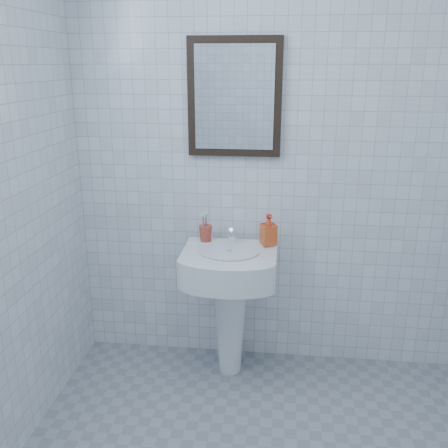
# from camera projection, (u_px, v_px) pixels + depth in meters

# --- Properties ---
(wall_back) EXTENTS (2.20, 0.02, 2.50)m
(wall_back) POSITION_uv_depth(u_px,v_px,m) (271.00, 154.00, 2.73)
(wall_back) COLOR silver
(wall_back) RESTS_ON ground
(washbasin) EXTENTS (0.50, 0.37, 0.78)m
(washbasin) POSITION_uv_depth(u_px,v_px,m) (230.00, 290.00, 2.77)
(washbasin) COLOR white
(washbasin) RESTS_ON ground
(faucet) EXTENTS (0.04, 0.09, 0.10)m
(faucet) POSITION_uv_depth(u_px,v_px,m) (232.00, 236.00, 2.77)
(faucet) COLOR white
(faucet) RESTS_ON washbasin
(toothbrush_cup) EXTENTS (0.10, 0.10, 0.09)m
(toothbrush_cup) POSITION_uv_depth(u_px,v_px,m) (206.00, 233.00, 2.79)
(toothbrush_cup) COLOR #B33E2C
(toothbrush_cup) RESTS_ON washbasin
(soap_dispenser) EXTENTS (0.10, 0.10, 0.17)m
(soap_dispenser) POSITION_uv_depth(u_px,v_px,m) (269.00, 230.00, 2.73)
(soap_dispenser) COLOR red
(soap_dispenser) RESTS_ON washbasin
(wall_mirror) EXTENTS (0.50, 0.04, 0.62)m
(wall_mirror) POSITION_uv_depth(u_px,v_px,m) (234.00, 98.00, 2.64)
(wall_mirror) COLOR black
(wall_mirror) RESTS_ON wall_back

